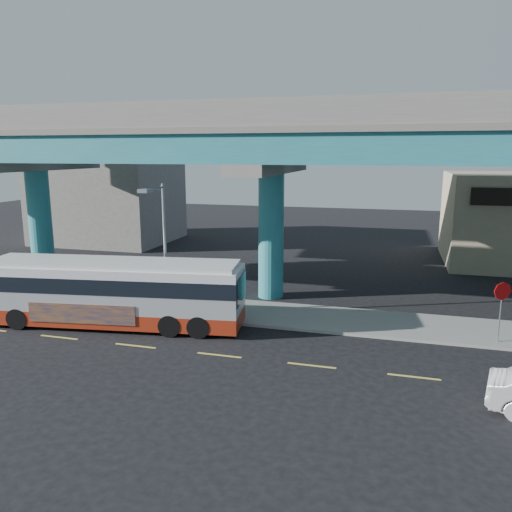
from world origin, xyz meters
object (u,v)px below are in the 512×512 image
(parked_car, at_px, (43,283))
(stop_sign, at_px, (502,298))
(transit_bus, at_px, (114,290))
(street_lamp, at_px, (160,231))

(parked_car, relative_size, stop_sign, 1.28)
(transit_bus, xyz_separation_m, stop_sign, (18.09, 2.22, 0.36))
(transit_bus, height_order, street_lamp, street_lamp)
(stop_sign, bearing_deg, transit_bus, -175.82)
(transit_bus, relative_size, street_lamp, 1.92)
(parked_car, distance_m, stop_sign, 25.32)
(transit_bus, xyz_separation_m, parked_car, (-7.15, 3.68, -1.07))
(street_lamp, relative_size, stop_sign, 2.46)
(parked_car, xyz_separation_m, stop_sign, (25.24, -1.47, 1.44))
(parked_car, height_order, stop_sign, stop_sign)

